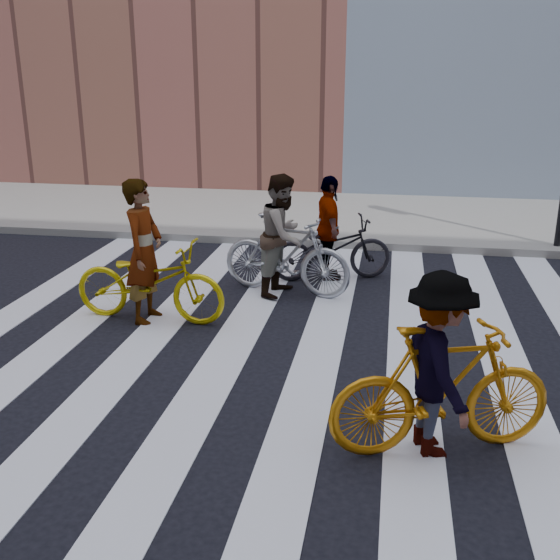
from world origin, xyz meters
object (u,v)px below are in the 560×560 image
(bike_yellow_left, at_px, (149,281))
(rider_left, at_px, (144,251))
(bike_silver_mid, at_px, (286,255))
(rider_right, at_px, (438,365))
(rider_mid, at_px, (283,235))
(rider_rear, at_px, (329,229))
(bike_dark_rear, at_px, (331,249))
(bike_yellow_right, at_px, (442,389))

(bike_yellow_left, height_order, rider_left, rider_left)
(bike_yellow_left, relative_size, rider_left, 1.09)
(bike_silver_mid, distance_m, rider_right, 4.52)
(bike_silver_mid, distance_m, rider_left, 2.24)
(rider_left, height_order, rider_mid, rider_left)
(rider_left, xyz_separation_m, rider_rear, (2.25, 2.23, -0.13))
(rider_mid, distance_m, rider_right, 4.54)
(bike_dark_rear, bearing_deg, rider_rear, 72.13)
(bike_silver_mid, relative_size, rider_left, 1.05)
(rider_right, bearing_deg, bike_silver_mid, 8.35)
(bike_yellow_left, relative_size, bike_dark_rear, 1.08)
(bike_dark_rear, xyz_separation_m, rider_left, (-2.30, -2.23, 0.46))
(bike_yellow_right, height_order, rider_rear, rider_rear)
(bike_dark_rear, relative_size, rider_right, 1.16)
(bike_silver_mid, bearing_deg, rider_mid, 103.78)
(bike_yellow_left, xyz_separation_m, rider_left, (-0.05, 0.00, 0.42))
(bike_silver_mid, relative_size, rider_rear, 1.21)
(bike_silver_mid, bearing_deg, bike_yellow_left, 144.36)
(bike_yellow_right, bearing_deg, rider_left, 36.90)
(bike_yellow_right, bearing_deg, bike_dark_rear, -1.45)
(bike_silver_mid, distance_m, bike_dark_rear, 1.02)
(rider_left, bearing_deg, bike_yellow_right, -121.68)
(rider_right, height_order, rider_rear, rider_rear)
(bike_yellow_left, height_order, bike_silver_mid, bike_silver_mid)
(rider_right, bearing_deg, bike_yellow_right, -108.23)
(bike_yellow_left, relative_size, bike_yellow_right, 1.04)
(bike_silver_mid, height_order, rider_mid, rider_mid)
(bike_yellow_left, xyz_separation_m, bike_silver_mid, (1.65, 1.41, 0.06))
(bike_dark_rear, xyz_separation_m, rider_rear, (-0.05, 0.00, 0.33))
(rider_rear, bearing_deg, bike_yellow_left, 117.50)
(bike_yellow_right, distance_m, rider_right, 0.24)
(rider_mid, xyz_separation_m, rider_rear, (0.61, 0.82, -0.07))
(bike_silver_mid, height_order, bike_dark_rear, bike_silver_mid)
(bike_yellow_left, relative_size, rider_rear, 1.25)
(rider_mid, distance_m, rider_rear, 1.02)
(rider_left, height_order, rider_right, rider_left)
(bike_yellow_left, relative_size, bike_silver_mid, 1.04)
(bike_yellow_left, height_order, rider_right, rider_right)
(bike_yellow_left, bearing_deg, rider_rear, -41.43)
(rider_left, xyz_separation_m, rider_mid, (1.65, 1.41, -0.06))
(rider_left, distance_m, rider_right, 4.56)
(bike_silver_mid, distance_m, bike_yellow_right, 4.54)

